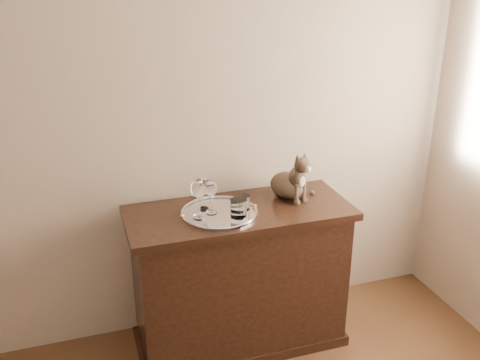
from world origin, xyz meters
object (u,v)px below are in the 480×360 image
at_px(tray, 219,214).
at_px(sideboard, 239,278).
at_px(wine_glass_a, 203,193).
at_px(tumbler_c, 243,203).
at_px(wine_glass_c, 199,198).
at_px(tumbler_a, 239,208).
at_px(cat, 289,173).
at_px(wine_glass_d, 211,196).

bearing_deg(tray, sideboard, 10.92).
height_order(wine_glass_a, tumbler_c, wine_glass_a).
bearing_deg(wine_glass_c, sideboard, 10.54).
height_order(sideboard, tumbler_a, tumbler_a).
bearing_deg(cat, wine_glass_c, 173.76).
xyz_separation_m(tray, wine_glass_a, (-0.07, 0.07, 0.09)).
distance_m(wine_glass_c, tumbler_c, 0.25).
bearing_deg(wine_glass_c, cat, 12.60).
bearing_deg(tumbler_a, cat, 26.86).
height_order(sideboard, wine_glass_d, wine_glass_d).
xyz_separation_m(tray, cat, (0.43, 0.10, 0.14)).
relative_size(wine_glass_d, cat, 0.65).
relative_size(wine_glass_a, tumbler_a, 1.87).
bearing_deg(wine_glass_d, cat, 10.63).
xyz_separation_m(tumbler_a, cat, (0.34, 0.17, 0.09)).
height_order(tumbler_a, tumbler_c, tumbler_a).
bearing_deg(sideboard, tumbler_c, -60.73).
height_order(wine_glass_d, tumbler_c, wine_glass_d).
xyz_separation_m(sideboard, wine_glass_a, (-0.18, 0.05, 0.52)).
bearing_deg(cat, wine_glass_a, 164.47).
distance_m(wine_glass_c, tumbler_a, 0.21).
relative_size(wine_glass_a, wine_glass_c, 0.84).
height_order(wine_glass_a, tumbler_a, wine_glass_a).
relative_size(wine_glass_a, cat, 0.63).
relative_size(wine_glass_d, tumbler_a, 1.94).
xyz_separation_m(wine_glass_d, tumbler_a, (0.12, -0.09, -0.04)).
relative_size(tray, tumbler_a, 4.19).
bearing_deg(wine_glass_d, tray, -18.55).
distance_m(tumbler_a, tumbler_c, 0.09).
distance_m(wine_glass_d, cat, 0.47).
xyz_separation_m(wine_glass_a, wine_glass_d, (0.03, -0.06, 0.00)).
xyz_separation_m(wine_glass_a, tumbler_a, (0.15, -0.15, -0.04)).
distance_m(tray, tumbler_a, 0.12).
bearing_deg(tumbler_c, tumbler_a, -123.71).
height_order(wine_glass_d, tumbler_a, wine_glass_d).
relative_size(tray, wine_glass_d, 2.16).
height_order(tray, tumbler_c, tumbler_c).
bearing_deg(tray, tumbler_c, -0.49).
relative_size(sideboard, tumbler_a, 12.57).
height_order(wine_glass_c, wine_glass_d, wine_glass_c).
bearing_deg(wine_glass_d, wine_glass_c, -155.60).
relative_size(tumbler_a, tumbler_c, 1.20).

